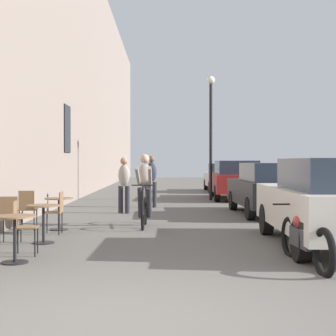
# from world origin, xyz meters

# --- Properties ---
(ground_plane) EXTENTS (88.00, 88.00, 0.00)m
(ground_plane) POSITION_xyz_m (0.00, 0.00, 0.00)
(ground_plane) COLOR #5B5954
(building_facade_left) EXTENTS (0.54, 68.00, 11.47)m
(building_facade_left) POSITION_xyz_m (-3.45, 14.00, 5.73)
(building_facade_left) COLOR gray
(building_facade_left) RESTS_ON ground_plane
(cafe_table_near) EXTENTS (0.64, 0.64, 0.72)m
(cafe_table_near) POSITION_xyz_m (-1.95, 2.88, 0.52)
(cafe_table_near) COLOR black
(cafe_table_near) RESTS_ON ground_plane
(cafe_chair_near_toward_street) EXTENTS (0.42, 0.42, 0.89)m
(cafe_chair_near_toward_street) POSITION_xyz_m (-2.02, 3.51, 0.52)
(cafe_chair_near_toward_street) COLOR black
(cafe_chair_near_toward_street) RESTS_ON ground_plane
(cafe_table_mid) EXTENTS (0.64, 0.64, 0.72)m
(cafe_table_mid) POSITION_xyz_m (-1.95, 4.75, 0.52)
(cafe_table_mid) COLOR black
(cafe_table_mid) RESTS_ON ground_plane
(cafe_chair_mid_toward_street) EXTENTS (0.41, 0.41, 0.89)m
(cafe_chair_mid_toward_street) POSITION_xyz_m (-2.57, 4.68, 0.52)
(cafe_chair_mid_toward_street) COLOR black
(cafe_chair_mid_toward_street) RESTS_ON ground_plane
(cafe_table_far) EXTENTS (0.64, 0.64, 0.72)m
(cafe_table_far) POSITION_xyz_m (-2.05, 6.63, 0.52)
(cafe_table_far) COLOR black
(cafe_table_far) RESTS_ON ground_plane
(cafe_chair_far_toward_street) EXTENTS (0.40, 0.40, 0.89)m
(cafe_chair_far_toward_street) POSITION_xyz_m (-2.73, 6.55, 0.52)
(cafe_chair_far_toward_street) COLOR black
(cafe_chair_far_toward_street) RESTS_ON ground_plane
(cafe_chair_far_toward_wall) EXTENTS (0.38, 0.38, 0.89)m
(cafe_chair_far_toward_wall) POSITION_xyz_m (-1.97, 5.99, 0.52)
(cafe_chair_far_toward_wall) COLOR black
(cafe_chair_far_toward_wall) RESTS_ON ground_plane
(cyclist_on_bicycle) EXTENTS (0.52, 1.76, 1.74)m
(cyclist_on_bicycle) POSITION_xyz_m (-0.16, 7.27, 0.81)
(cyclist_on_bicycle) COLOR black
(cyclist_on_bicycle) RESTS_ON ground_plane
(pedestrian_near) EXTENTS (0.37, 0.28, 1.66)m
(pedestrian_near) POSITION_xyz_m (-0.88, 10.32, 0.93)
(pedestrian_near) COLOR #26262D
(pedestrian_near) RESTS_ON ground_plane
(pedestrian_mid) EXTENTS (0.35, 0.26, 1.73)m
(pedestrian_mid) POSITION_xyz_m (-0.12, 12.28, 0.97)
(pedestrian_mid) COLOR #26262D
(pedestrian_mid) RESTS_ON ground_plane
(street_lamp) EXTENTS (0.32, 0.32, 4.90)m
(street_lamp) POSITION_xyz_m (2.14, 15.43, 3.11)
(street_lamp) COLOR black
(street_lamp) RESTS_ON ground_plane
(parked_car_nearest) EXTENTS (1.95, 4.49, 1.59)m
(parked_car_nearest) POSITION_xyz_m (3.27, 4.24, 0.82)
(parked_car_nearest) COLOR beige
(parked_car_nearest) RESTS_ON ground_plane
(parked_car_second) EXTENTS (1.88, 4.25, 1.49)m
(parked_car_second) POSITION_xyz_m (3.31, 9.82, 0.77)
(parked_car_second) COLOR black
(parked_car_second) RESTS_ON ground_plane
(parked_car_third) EXTENTS (1.93, 4.43, 1.56)m
(parked_car_third) POSITION_xyz_m (3.17, 15.96, 0.81)
(parked_car_third) COLOR maroon
(parked_car_third) RESTS_ON ground_plane
(parked_car_fourth) EXTENTS (1.71, 4.02, 1.43)m
(parked_car_fourth) POSITION_xyz_m (3.29, 21.17, 0.74)
(parked_car_fourth) COLOR #B7B7BC
(parked_car_fourth) RESTS_ON ground_plane
(parked_motorcycle) EXTENTS (0.62, 2.15, 0.92)m
(parked_motorcycle) POSITION_xyz_m (2.41, 2.70, 0.40)
(parked_motorcycle) COLOR black
(parked_motorcycle) RESTS_ON ground_plane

